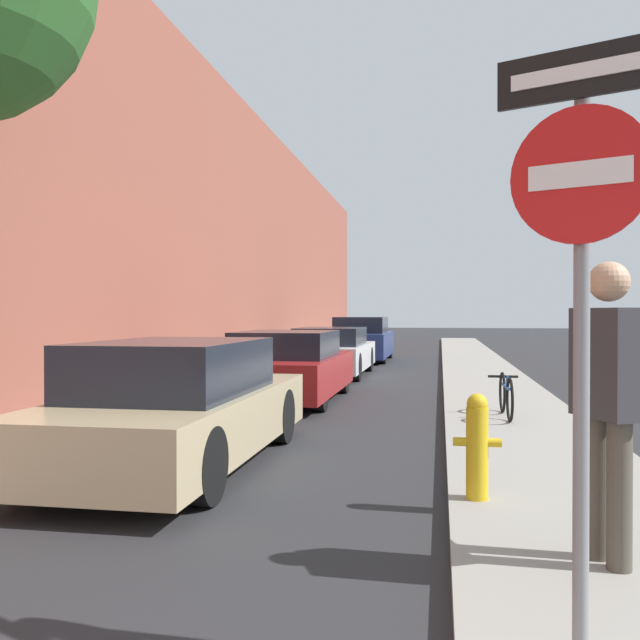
# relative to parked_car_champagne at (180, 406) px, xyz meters

# --- Properties ---
(ground_plane) EXTENTS (120.00, 120.00, 0.00)m
(ground_plane) POSITION_rel_parked_car_champagne_xyz_m (0.90, 9.00, -0.64)
(ground_plane) COLOR #28282B
(sidewalk_left) EXTENTS (2.00, 52.00, 0.12)m
(sidewalk_left) POSITION_rel_parked_car_champagne_xyz_m (-2.00, 9.00, -0.58)
(sidewalk_left) COLOR gray
(sidewalk_left) RESTS_ON ground
(sidewalk_right) EXTENTS (2.00, 52.00, 0.12)m
(sidewalk_right) POSITION_rel_parked_car_champagne_xyz_m (3.80, 9.00, -0.58)
(sidewalk_right) COLOR gray
(sidewalk_right) RESTS_ON ground
(building_facade_left) EXTENTS (0.70, 52.00, 7.93)m
(building_facade_left) POSITION_rel_parked_car_champagne_xyz_m (-3.35, 9.00, 3.32)
(building_facade_left) COLOR brown
(building_facade_left) RESTS_ON ground
(parked_car_champagne) EXTENTS (1.73, 4.52, 1.34)m
(parked_car_champagne) POSITION_rel_parked_car_champagne_xyz_m (0.00, 0.00, 0.00)
(parked_car_champagne) COLOR black
(parked_car_champagne) RESTS_ON ground
(parked_car_red) EXTENTS (1.87, 4.27, 1.30)m
(parked_car_red) POSITION_rel_parked_car_champagne_xyz_m (-0.06, 5.47, -0.02)
(parked_car_red) COLOR black
(parked_car_red) RESTS_ON ground
(parked_car_white) EXTENTS (1.83, 4.58, 1.26)m
(parked_car_white) POSITION_rel_parked_car_champagne_xyz_m (-0.06, 10.61, -0.02)
(parked_car_white) COLOR black
(parked_car_white) RESTS_ON ground
(parked_car_navy) EXTENTS (1.87, 4.63, 1.50)m
(parked_car_navy) POSITION_rel_parked_car_champagne_xyz_m (0.08, 16.26, 0.07)
(parked_car_navy) COLOR black
(parked_car_navy) RESTS_ON ground
(fire_hydrant) EXTENTS (0.39, 0.18, 0.86)m
(fire_hydrant) POSITION_rel_parked_car_champagne_xyz_m (3.03, -1.18, -0.08)
(fire_hydrant) COLOR gold
(fire_hydrant) RESTS_ON sidewalk_right
(traffic_sign_post) EXTENTS (0.67, 0.30, 2.66)m
(traffic_sign_post) POSITION_rel_parked_car_champagne_xyz_m (3.33, -3.71, 1.25)
(traffic_sign_post) COLOR gray
(traffic_sign_post) RESTS_ON sidewalk_right
(pedestrian) EXTENTS (0.41, 0.51, 1.83)m
(pedestrian) POSITION_rel_parked_car_champagne_xyz_m (3.73, -2.50, 0.52)
(pedestrian) COLOR #4C473D
(pedestrian) RESTS_ON sidewalk_right
(bicycle) EXTENTS (0.44, 1.52, 0.62)m
(bicycle) POSITION_rel_parked_car_champagne_xyz_m (3.67, 3.32, -0.20)
(bicycle) COLOR black
(bicycle) RESTS_ON sidewalk_right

